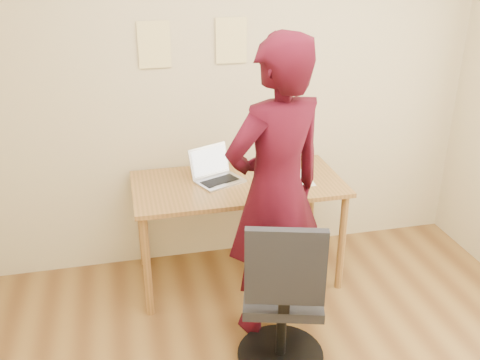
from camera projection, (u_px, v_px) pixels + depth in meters
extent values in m
cube|color=beige|center=(234.00, 78.00, 3.69)|extent=(3.50, 0.04, 2.70)
cube|color=olive|center=(238.00, 184.00, 3.58)|extent=(1.40, 0.70, 0.03)
cylinder|color=olive|center=(147.00, 267.00, 3.33)|extent=(0.05, 0.05, 0.71)
cylinder|color=olive|center=(342.00, 243.00, 3.60)|extent=(0.05, 0.05, 0.71)
cylinder|color=olive|center=(141.00, 222.00, 3.87)|extent=(0.05, 0.05, 0.71)
cylinder|color=olive|center=(311.00, 204.00, 4.13)|extent=(0.05, 0.05, 0.71)
cube|color=#B9B9C1|center=(220.00, 181.00, 3.57)|extent=(0.35, 0.31, 0.01)
cube|color=black|center=(220.00, 180.00, 3.57)|extent=(0.27, 0.20, 0.00)
cube|color=#B9B9C1|center=(209.00, 161.00, 3.62)|extent=(0.30, 0.18, 0.20)
cube|color=white|center=(209.00, 161.00, 3.62)|extent=(0.26, 0.15, 0.16)
cube|color=white|center=(295.00, 178.00, 3.63)|extent=(0.22, 0.30, 0.00)
cube|color=black|center=(292.00, 190.00, 3.45)|extent=(0.08, 0.14, 0.01)
cube|color=#3F4C59|center=(292.00, 189.00, 3.45)|extent=(0.07, 0.11, 0.00)
cube|color=#F2DE91|center=(154.00, 45.00, 3.44)|extent=(0.21, 0.00, 0.30)
cube|color=#F2DE91|center=(231.00, 41.00, 3.55)|extent=(0.21, 0.00, 0.30)
cube|color=#5FC62C|center=(276.00, 59.00, 3.67)|extent=(0.18, 0.00, 0.24)
cube|color=black|center=(283.00, 294.00, 2.93)|extent=(0.52, 0.52, 0.06)
cube|color=black|center=(286.00, 267.00, 2.62)|extent=(0.40, 0.16, 0.42)
cube|color=black|center=(284.00, 303.00, 2.72)|extent=(0.07, 0.05, 0.12)
cylinder|color=black|center=(281.00, 328.00, 3.03)|extent=(0.06, 0.06, 0.42)
cylinder|color=black|center=(280.00, 355.00, 3.11)|extent=(0.50, 0.50, 0.03)
imported|color=#380712|center=(276.00, 193.00, 3.04)|extent=(0.77, 0.63, 1.81)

